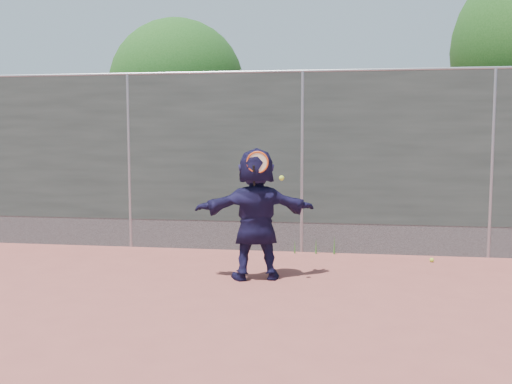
# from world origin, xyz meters

# --- Properties ---
(ground) EXTENTS (80.00, 80.00, 0.00)m
(ground) POSITION_xyz_m (0.00, 0.00, 0.00)
(ground) COLOR #9E4C42
(ground) RESTS_ON ground
(player) EXTENTS (1.74, 0.93, 1.79)m
(player) POSITION_xyz_m (-0.49, 1.61, 0.89)
(player) COLOR #171437
(player) RESTS_ON ground
(ball_ground) EXTENTS (0.07, 0.07, 0.07)m
(ball_ground) POSITION_xyz_m (2.05, 3.01, 0.03)
(ball_ground) COLOR #B9D72F
(ball_ground) RESTS_ON ground
(fence) EXTENTS (20.00, 0.06, 3.03)m
(fence) POSITION_xyz_m (-0.00, 3.50, 1.58)
(fence) COLOR #38423D
(fence) RESTS_ON ground
(swing_action) EXTENTS (0.50, 0.13, 0.51)m
(swing_action) POSITION_xyz_m (-0.41, 1.41, 1.57)
(swing_action) COLOR #E04A15
(swing_action) RESTS_ON ground
(tree_left) EXTENTS (3.15, 3.00, 4.53)m
(tree_left) POSITION_xyz_m (-2.85, 6.55, 2.94)
(tree_left) COLOR #382314
(tree_left) RESTS_ON ground
(weed_clump) EXTENTS (0.68, 0.07, 0.30)m
(weed_clump) POSITION_xyz_m (0.29, 3.38, 0.13)
(weed_clump) COLOR #387226
(weed_clump) RESTS_ON ground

